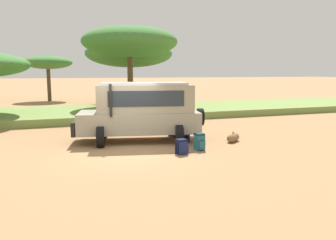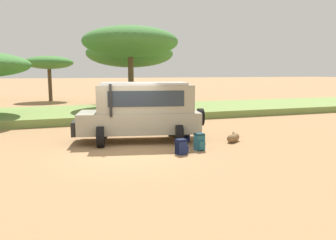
# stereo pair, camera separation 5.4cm
# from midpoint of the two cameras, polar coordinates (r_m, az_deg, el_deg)

# --- Properties ---
(ground_plane) EXTENTS (320.00, 320.00, 0.00)m
(ground_plane) POSITION_cam_midpoint_polar(r_m,az_deg,el_deg) (11.90, -6.74, -5.60)
(ground_plane) COLOR #9E754C
(grass_bank) EXTENTS (120.00, 7.00, 0.44)m
(grass_bank) POSITION_cam_midpoint_polar(r_m,az_deg,el_deg) (21.75, -12.80, 1.16)
(grass_bank) COLOR olive
(grass_bank) RESTS_ON ground_plane
(safari_vehicle) EXTENTS (5.48, 3.39, 2.44)m
(safari_vehicle) POSITION_cam_midpoint_polar(r_m,az_deg,el_deg) (13.58, -4.72, 1.71)
(safari_vehicle) COLOR gray
(safari_vehicle) RESTS_ON ground_plane
(backpack_beside_front_wheel) EXTENTS (0.47, 0.37, 0.53)m
(backpack_beside_front_wheel) POSITION_cam_midpoint_polar(r_m,az_deg,el_deg) (11.51, 2.23, -4.69)
(backpack_beside_front_wheel) COLOR navy
(backpack_beside_front_wheel) RESTS_ON ground_plane
(backpack_cluster_center) EXTENTS (0.46, 0.47, 0.55)m
(backpack_cluster_center) POSITION_cam_midpoint_polar(r_m,az_deg,el_deg) (13.54, 2.94, -2.69)
(backpack_cluster_center) COLOR navy
(backpack_cluster_center) RESTS_ON ground_plane
(backpack_near_rear_wheel) EXTENTS (0.35, 0.44, 0.63)m
(backpack_near_rear_wheel) POSITION_cam_midpoint_polar(r_m,az_deg,el_deg) (12.14, 5.38, -3.82)
(backpack_near_rear_wheel) COLOR #235B6B
(backpack_near_rear_wheel) RESTS_ON ground_plane
(duffel_bag_low_black_case) EXTENTS (0.73, 0.64, 0.43)m
(duffel_bag_low_black_case) POSITION_cam_midpoint_polar(r_m,az_deg,el_deg) (13.80, 11.16, -3.06)
(duffel_bag_low_black_case) COLOR brown
(duffel_bag_low_black_case) RESTS_ON ground_plane
(acacia_tree_right_mid) EXTENTS (4.71, 4.25, 4.46)m
(acacia_tree_right_mid) POSITION_cam_midpoint_polar(r_m,az_deg,el_deg) (34.81, -20.24, 9.33)
(acacia_tree_right_mid) COLOR brown
(acacia_tree_right_mid) RESTS_ON ground_plane
(acacia_tree_far_right) EXTENTS (6.62, 6.82, 5.99)m
(acacia_tree_far_right) POSITION_cam_midpoint_polar(r_m,az_deg,el_deg) (23.49, -6.76, 13.32)
(acacia_tree_far_right) COLOR brown
(acacia_tree_far_right) RESTS_ON ground_plane
(acacia_tree_distant_right) EXTENTS (7.82, 6.79, 5.74)m
(acacia_tree_distant_right) POSITION_cam_midpoint_polar(r_m,az_deg,el_deg) (30.14, -6.81, 11.40)
(acacia_tree_distant_right) COLOR brown
(acacia_tree_distant_right) RESTS_ON ground_plane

